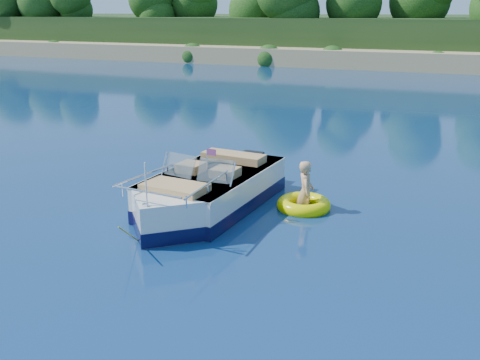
{
  "coord_description": "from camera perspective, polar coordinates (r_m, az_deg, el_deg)",
  "views": [
    {
      "loc": [
        3.43,
        -10.76,
        4.7
      ],
      "look_at": [
        -1.17,
        0.41,
        0.85
      ],
      "focal_mm": 40.0,
      "sensor_mm": 36.0,
      "label": 1
    }
  ],
  "objects": [
    {
      "name": "ground",
      "position": [
        12.23,
        4.36,
        -4.98
      ],
      "size": [
        160.0,
        160.0,
        0.0
      ],
      "primitive_type": "plane",
      "color": "#0B284D",
      "rests_on": "ground"
    },
    {
      "name": "boy",
      "position": [
        13.39,
        6.91,
        -3.02
      ],
      "size": [
        0.71,
        0.98,
        1.75
      ],
      "primitive_type": "imported",
      "rotation": [
        0.0,
        -0.17,
        1.96
      ],
      "color": "tan",
      "rests_on": "ground"
    },
    {
      "name": "shoreline",
      "position": [
        74.71,
        20.31,
        13.75
      ],
      "size": [
        170.0,
        59.0,
        6.0
      ],
      "color": "#A1895D",
      "rests_on": "ground"
    },
    {
      "name": "treeline",
      "position": [
        51.89,
        19.58,
        17.64
      ],
      "size": [
        150.0,
        7.12,
        8.19
      ],
      "color": "black",
      "rests_on": "ground"
    },
    {
      "name": "motorboat",
      "position": [
        13.08,
        -3.71,
        -1.59
      ],
      "size": [
        2.51,
        6.12,
        2.04
      ],
      "rotation": [
        0.0,
        0.0,
        -0.08
      ],
      "color": "silver",
      "rests_on": "ground"
    },
    {
      "name": "tow_tube",
      "position": [
        13.35,
        6.81,
        -2.65
      ],
      "size": [
        1.75,
        1.75,
        0.35
      ],
      "rotation": [
        0.0,
        0.0,
        0.39
      ],
      "color": "#EEEC00",
      "rests_on": "ground"
    }
  ]
}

